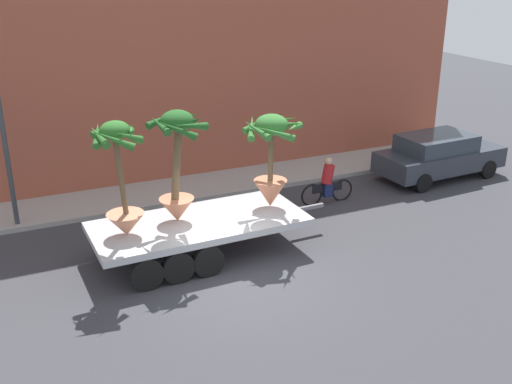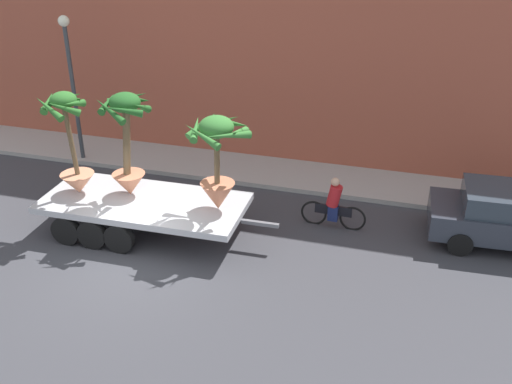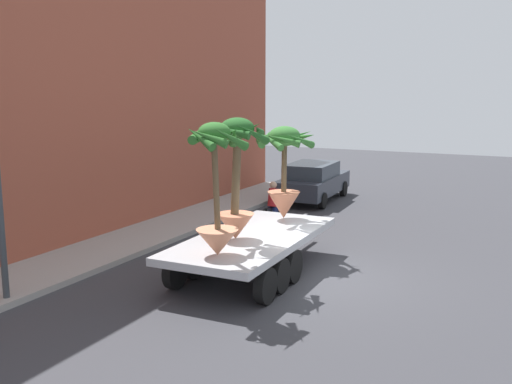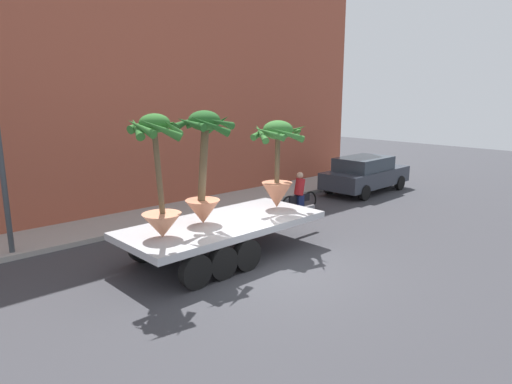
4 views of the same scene
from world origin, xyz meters
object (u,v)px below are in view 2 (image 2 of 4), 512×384
object	(u,v)px
flatbed_trailer	(136,206)
street_lamp	(71,70)
potted_palm_middle	(71,146)
cyclist	(334,205)
potted_palm_rear	(217,160)
potted_palm_front	(127,143)

from	to	relation	value
flatbed_trailer	street_lamp	world-z (taller)	street_lamp
potted_palm_middle	cyclist	size ratio (longest dim) A/B	1.56
potted_palm_rear	potted_palm_middle	size ratio (longest dim) A/B	0.89
flatbed_trailer	potted_palm_rear	size ratio (longest dim) A/B	2.55
potted_palm_rear	potted_palm_middle	distance (m)	4.07
potted_palm_front	cyclist	xyz separation A→B (m)	(5.34, 1.51, -1.85)
flatbed_trailer	cyclist	size ratio (longest dim) A/B	3.55
potted_palm_front	street_lamp	xyz separation A→B (m)	(-3.78, 3.54, 0.71)
cyclist	street_lamp	size ratio (longest dim) A/B	0.38
potted_palm_middle	cyclist	distance (m)	7.29
flatbed_trailer	potted_palm_middle	world-z (taller)	potted_palm_middle
cyclist	street_lamp	xyz separation A→B (m)	(-9.13, 2.03, 2.56)
potted_palm_rear	potted_palm_front	bearing A→B (deg)	177.74
potted_palm_rear	potted_palm_front	xyz separation A→B (m)	(-2.56, 0.10, 0.14)
cyclist	street_lamp	distance (m)	9.69
potted_palm_middle	potted_palm_front	size ratio (longest dim) A/B	0.99
potted_palm_front	potted_palm_middle	bearing A→B (deg)	-167.92
potted_palm_rear	cyclist	world-z (taller)	potted_palm_rear
potted_palm_front	street_lamp	distance (m)	5.23
cyclist	flatbed_trailer	bearing A→B (deg)	-161.37
potted_palm_rear	potted_palm_front	distance (m)	2.57
potted_palm_rear	cyclist	bearing A→B (deg)	30.16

